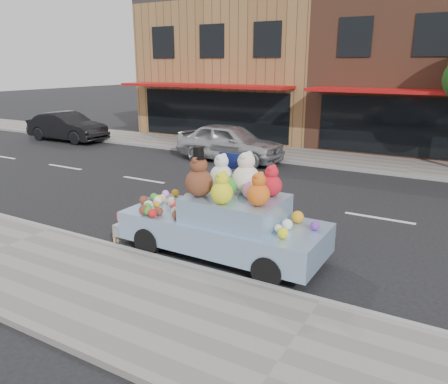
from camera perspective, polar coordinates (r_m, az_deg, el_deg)
The scene contains 10 objects.
ground at distance 12.27m, azimuth 19.63°, elevation -3.26°, with size 120.00×120.00×0.00m, color black.
near_sidewalk at distance 6.57m, azimuth 8.25°, elevation -19.89°, with size 60.00×3.00×0.12m, color gray.
far_sidewalk at distance 18.48m, azimuth 23.44°, elevation 2.96°, with size 60.00×3.00×0.12m, color gray.
near_kerb at distance 7.76m, azimuth 12.50°, elevation -13.87°, with size 60.00×0.12×0.13m, color gray.
far_kerb at distance 17.03m, azimuth 22.82°, elevation 1.99°, with size 60.00×0.12×0.13m, color gray.
storefront_left at distance 26.27m, azimuth 3.13°, elevation 15.76°, with size 10.00×9.80×7.30m.
storefront_mid at distance 23.53m, azimuth 26.16°, elevation 14.10°, with size 10.00×9.80×7.30m.
car_silver at distance 18.30m, azimuth 0.78°, elevation 6.51°, with size 1.85×4.61×1.57m, color #B6B7BB.
car_dark at distance 24.64m, azimuth -19.81°, elevation 8.04°, with size 1.59×4.56×1.50m, color black.
art_car at distance 9.12m, azimuth -0.02°, elevation -3.54°, with size 4.50×1.80×2.37m.
Camera 1 is at (1.83, -11.48, 3.93)m, focal length 35.00 mm.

